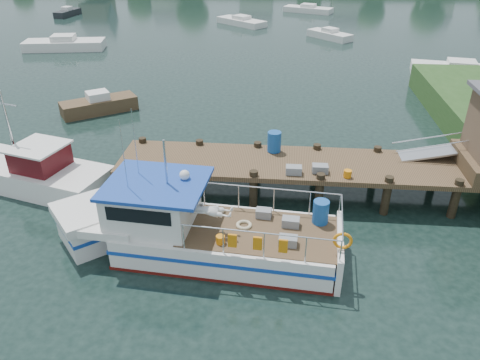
# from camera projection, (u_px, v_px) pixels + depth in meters

# --- Properties ---
(ground_plane) EXTENTS (160.00, 160.00, 0.00)m
(ground_plane) POSITION_uv_depth(u_px,v_px,m) (267.00, 191.00, 19.39)
(ground_plane) COLOR black
(dock) EXTENTS (16.60, 3.00, 4.78)m
(dock) POSITION_uv_depth(u_px,v_px,m) (440.00, 148.00, 17.79)
(dock) COLOR #4D3924
(dock) RESTS_ON ground
(lobster_boat) EXTENTS (10.07, 3.63, 4.83)m
(lobster_boat) POSITION_uv_depth(u_px,v_px,m) (191.00, 230.00, 15.46)
(lobster_boat) COLOR silver
(lobster_boat) RESTS_ON ground
(work_boat) EXTENTS (7.76, 4.06, 4.09)m
(work_boat) POSITION_uv_depth(u_px,v_px,m) (28.00, 171.00, 19.55)
(work_boat) COLOR silver
(work_boat) RESTS_ON ground
(moored_rowboat) EXTENTS (4.30, 3.63, 1.23)m
(moored_rowboat) POSITION_uv_depth(u_px,v_px,m) (99.00, 105.00, 27.13)
(moored_rowboat) COLOR #4D3924
(moored_rowboat) RESTS_ON ground
(moored_far) EXTENTS (6.10, 3.99, 0.98)m
(moored_far) POSITION_uv_depth(u_px,v_px,m) (308.00, 9.00, 56.70)
(moored_far) COLOR silver
(moored_far) RESTS_ON ground
(moored_a) EXTENTS (6.98, 3.37, 1.23)m
(moored_a) POSITION_uv_depth(u_px,v_px,m) (64.00, 44.00, 40.35)
(moored_a) COLOR silver
(moored_a) RESTS_ON ground
(moored_b) EXTENTS (4.23, 4.30, 0.99)m
(moored_b) POSITION_uv_depth(u_px,v_px,m) (330.00, 35.00, 44.10)
(moored_b) COLOR silver
(moored_b) RESTS_ON ground
(moored_c) EXTENTS (7.10, 3.50, 1.07)m
(moored_c) POSITION_uv_depth(u_px,v_px,m) (461.00, 70.00, 33.63)
(moored_c) COLOR silver
(moored_c) RESTS_ON ground
(moored_d) EXTENTS (5.66, 5.21, 0.98)m
(moored_d) POSITION_uv_depth(u_px,v_px,m) (241.00, 21.00, 49.91)
(moored_d) COLOR silver
(moored_d) RESTS_ON ground
(moored_e) EXTENTS (1.97, 3.97, 1.05)m
(moored_e) POSITION_uv_depth(u_px,v_px,m) (68.00, 13.00, 54.54)
(moored_e) COLOR black
(moored_e) RESTS_ON ground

